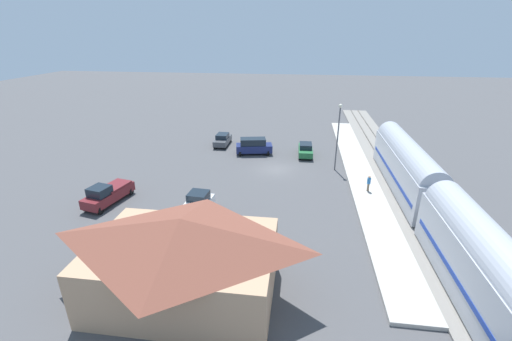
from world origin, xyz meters
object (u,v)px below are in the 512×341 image
at_px(pickup_maroon, 108,194).
at_px(passenger_train, 496,281).
at_px(sedan_charcoal, 223,139).
at_px(sedan_green, 305,149).
at_px(pedestrian_on_platform, 369,182).
at_px(pickup_white, 195,208).
at_px(light_pole_near_platform, 338,130).
at_px(suv_navy, 254,146).
at_px(station_building, 183,256).

bearing_deg(pickup_maroon, passenger_train, 159.91).
height_order(sedan_charcoal, sedan_green, same).
height_order(passenger_train, pedestrian_on_platform, passenger_train).
bearing_deg(pickup_white, light_pole_near_platform, -134.78).
bearing_deg(suv_navy, pickup_maroon, 53.21).
xyz_separation_m(suv_navy, light_pole_near_platform, (-10.65, 4.42, 3.91)).
xyz_separation_m(station_building, pickup_maroon, (11.61, -11.04, -1.86)).
xyz_separation_m(suv_navy, pickup_maroon, (12.17, 16.27, -0.12)).
relative_size(pedestrian_on_platform, pickup_maroon, 0.30).
bearing_deg(pedestrian_on_platform, light_pole_near_platform, -65.50).
height_order(pickup_white, pickup_maroon, same).
distance_m(pickup_white, light_pole_near_platform, 19.51).
relative_size(pickup_white, suv_navy, 1.07).
bearing_deg(station_building, sedan_charcoal, -81.49).
bearing_deg(passenger_train, sedan_green, -69.19).
xyz_separation_m(passenger_train, station_building, (18.00, 0.21, 0.03)).
xyz_separation_m(station_building, pedestrian_on_platform, (-14.07, -16.60, -1.61)).
bearing_deg(suv_navy, pickup_white, 81.15).
distance_m(station_building, sedan_green, 28.62).
relative_size(pedestrian_on_platform, sedan_green, 0.38).
xyz_separation_m(station_building, sedan_green, (-7.62, -27.51, -2.01)).
distance_m(passenger_train, pedestrian_on_platform, 16.93).
xyz_separation_m(pickup_white, light_pole_near_platform, (-13.45, -13.55, 4.03)).
xyz_separation_m(pickup_maroon, sedan_charcoal, (-7.05, -19.47, -0.15)).
bearing_deg(sedan_charcoal, suv_navy, 147.94).
relative_size(pedestrian_on_platform, suv_navy, 0.33).
height_order(suv_navy, sedan_green, suv_navy).
bearing_deg(passenger_train, light_pole_near_platform, -73.31).
relative_size(pedestrian_on_platform, pickup_white, 0.31).
distance_m(pickup_white, pickup_maroon, 9.52).
height_order(station_building, pickup_maroon, station_building).
height_order(station_building, suv_navy, station_building).
height_order(pickup_maroon, sedan_green, pickup_maroon).
distance_m(pickup_maroon, sedan_green, 25.33).
distance_m(pickup_white, sedan_charcoal, 21.30).
xyz_separation_m(passenger_train, sedan_charcoal, (22.56, -30.31, -1.98)).
height_order(passenger_train, light_pole_near_platform, light_pole_near_platform).
bearing_deg(light_pole_near_platform, sedan_charcoal, -25.82).
relative_size(passenger_train, pedestrian_on_platform, 31.72).
distance_m(station_building, sedan_charcoal, 30.92).
bearing_deg(sedan_charcoal, pedestrian_on_platform, 143.25).
relative_size(passenger_train, pickup_maroon, 9.52).
bearing_deg(pedestrian_on_platform, pickup_maroon, 12.22).
bearing_deg(pedestrian_on_platform, sedan_charcoal, -36.75).
relative_size(sedan_green, light_pole_near_platform, 0.56).
bearing_deg(pickup_maroon, light_pole_near_platform, -152.56).
xyz_separation_m(passenger_train, light_pole_near_platform, (6.80, -22.68, 2.20)).
distance_m(station_building, pickup_white, 9.78).
bearing_deg(pickup_white, pickup_maroon, -10.29).
relative_size(station_building, sedan_green, 2.62).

